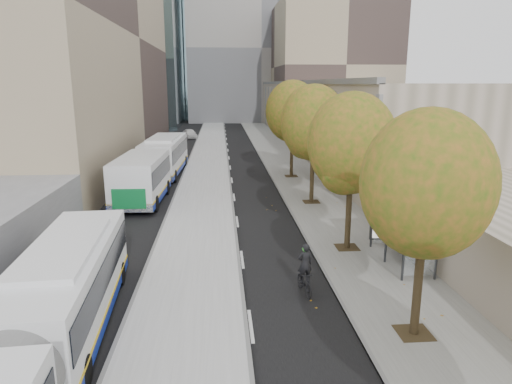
{
  "coord_description": "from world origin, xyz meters",
  "views": [
    {
      "loc": [
        -2.57,
        -7.92,
        7.98
      ],
      "look_at": [
        -0.76,
        15.04,
        2.5
      ],
      "focal_mm": 32.0,
      "sensor_mm": 36.0,
      "label": 1
    }
  ],
  "objects": [
    {
      "name": "tree_d",
      "position": [
        3.6,
        22.0,
        5.47
      ],
      "size": [
        4.4,
        4.4,
        7.6
      ],
      "color": "#2F2314",
      "rests_on": "sidewalk"
    },
    {
      "name": "distant_car",
      "position": [
        -7.1,
        61.21,
        0.69
      ],
      "size": [
        2.74,
        4.36,
        1.38
      ],
      "primitive_type": "imported",
      "rotation": [
        0.0,
        0.0,
        0.29
      ],
      "color": "white",
      "rests_on": "ground"
    },
    {
      "name": "tree_b",
      "position": [
        3.6,
        5.0,
        5.04
      ],
      "size": [
        4.0,
        4.0,
        6.97
      ],
      "color": "#2F2314",
      "rests_on": "sidewalk"
    },
    {
      "name": "building_tan",
      "position": [
        15.5,
        64.0,
        4.0
      ],
      "size": [
        18.0,
        92.0,
        8.0
      ],
      "primitive_type": "cube",
      "color": "gray",
      "rests_on": "ground"
    },
    {
      "name": "sidewalk",
      "position": [
        4.12,
        35.0,
        0.04
      ],
      "size": [
        4.75,
        150.0,
        0.08
      ],
      "primitive_type": "cube",
      "color": "gray",
      "rests_on": "ground"
    },
    {
      "name": "bus_near",
      "position": [
        -7.39,
        2.51,
        1.53
      ],
      "size": [
        3.47,
        16.96,
        2.81
      ],
      "rotation": [
        0.0,
        0.0,
        0.06
      ],
      "color": "white",
      "rests_on": "ground"
    },
    {
      "name": "bus_shelter",
      "position": [
        5.69,
        10.96,
        2.19
      ],
      "size": [
        1.9,
        4.4,
        2.53
      ],
      "color": "#383A3F",
      "rests_on": "sidewalk"
    },
    {
      "name": "bus_far",
      "position": [
        -7.72,
        28.81,
        1.76
      ],
      "size": [
        3.61,
        19.4,
        3.22
      ],
      "rotation": [
        0.0,
        0.0,
        -0.04
      ],
      "color": "white",
      "rests_on": "ground"
    },
    {
      "name": "tree_e",
      "position": [
        3.6,
        31.0,
        5.69
      ],
      "size": [
        4.6,
        4.6,
        7.92
      ],
      "color": "#2F2314",
      "rests_on": "sidewalk"
    },
    {
      "name": "cyclist",
      "position": [
        0.6,
        8.3,
        0.76
      ],
      "size": [
        0.69,
        1.65,
        2.05
      ],
      "rotation": [
        0.0,
        0.0,
        0.15
      ],
      "color": "black",
      "rests_on": "ground"
    },
    {
      "name": "bus_platform",
      "position": [
        -3.88,
        35.0,
        0.07
      ],
      "size": [
        4.25,
        150.0,
        0.15
      ],
      "primitive_type": "cube",
      "color": "#A7A7A7",
      "rests_on": "ground"
    },
    {
      "name": "building_far_block",
      "position": [
        6.0,
        96.0,
        15.0
      ],
      "size": [
        30.0,
        18.0,
        30.0
      ],
      "primitive_type": "cube",
      "color": "gray",
      "rests_on": "ground"
    },
    {
      "name": "tree_c",
      "position": [
        3.6,
        13.0,
        5.25
      ],
      "size": [
        4.2,
        4.2,
        7.28
      ],
      "color": "#2F2314",
      "rests_on": "sidewalk"
    },
    {
      "name": "building_midrise",
      "position": [
        -22.5,
        41.0,
        12.5
      ],
      "size": [
        24.0,
        46.0,
        25.0
      ],
      "primitive_type": "cube",
      "color": "tan",
      "rests_on": "ground"
    }
  ]
}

